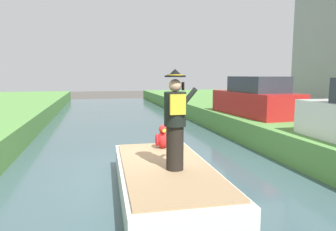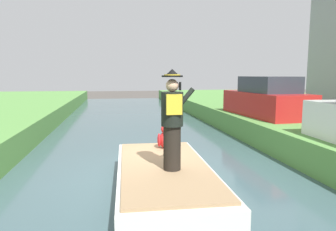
{
  "view_description": "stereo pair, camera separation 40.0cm",
  "coord_description": "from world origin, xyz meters",
  "px_view_note": "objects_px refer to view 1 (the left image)",
  "views": [
    {
      "loc": [
        -1.32,
        -6.83,
        2.46
      ],
      "look_at": [
        0.17,
        -0.62,
        1.61
      ],
      "focal_mm": 32.94,
      "sensor_mm": 36.0,
      "label": 1
    },
    {
      "loc": [
        -0.93,
        -6.91,
        2.46
      ],
      "look_at": [
        0.17,
        -0.62,
        1.61
      ],
      "focal_mm": 32.94,
      "sensor_mm": 36.0,
      "label": 2
    }
  ],
  "objects_px": {
    "parked_car_red": "(255,99)",
    "parrot_plush": "(163,138)",
    "person_pirate": "(175,120)",
    "boat": "(166,180)"
  },
  "relations": [
    {
      "from": "boat",
      "to": "parked_car_red",
      "type": "distance_m",
      "value": 7.15
    },
    {
      "from": "person_pirate",
      "to": "parked_car_red",
      "type": "height_order",
      "value": "person_pirate"
    },
    {
      "from": "boat",
      "to": "person_pirate",
      "type": "bearing_deg",
      "value": -73.43
    },
    {
      "from": "parked_car_red",
      "to": "parrot_plush",
      "type": "bearing_deg",
      "value": -139.99
    },
    {
      "from": "person_pirate",
      "to": "parked_car_red",
      "type": "distance_m",
      "value": 7.25
    },
    {
      "from": "boat",
      "to": "parked_car_red",
      "type": "bearing_deg",
      "value": 47.17
    },
    {
      "from": "boat",
      "to": "parked_car_red",
      "type": "relative_size",
      "value": 1.04
    },
    {
      "from": "person_pirate",
      "to": "parked_car_red",
      "type": "xyz_separation_m",
      "value": [
        4.7,
        5.51,
        -0.12
      ]
    },
    {
      "from": "person_pirate",
      "to": "parrot_plush",
      "type": "bearing_deg",
      "value": 99.35
    },
    {
      "from": "parrot_plush",
      "to": "person_pirate",
      "type": "bearing_deg",
      "value": -94.68
    }
  ]
}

